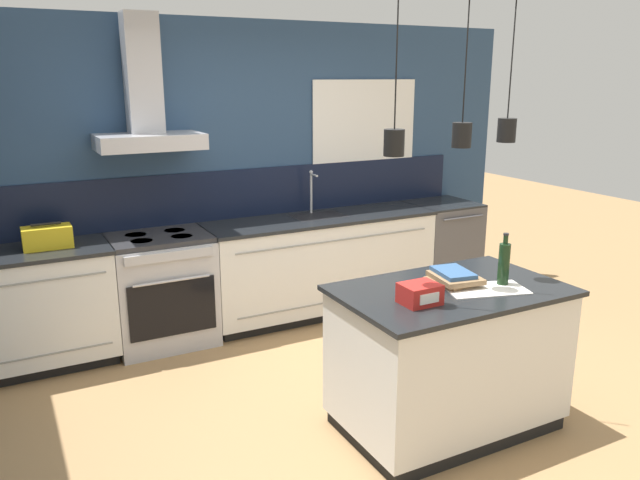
{
  "coord_description": "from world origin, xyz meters",
  "views": [
    {
      "loc": [
        -1.94,
        -3.14,
        2.13
      ],
      "look_at": [
        -0.03,
        0.49,
        1.05
      ],
      "focal_mm": 35.0,
      "sensor_mm": 36.0,
      "label": 1
    }
  ],
  "objects": [
    {
      "name": "kitchen_island",
      "position": [
        0.39,
        -0.4,
        0.46
      ],
      "size": [
        1.36,
        0.85,
        0.91
      ],
      "color": "black",
      "rests_on": "ground_plane"
    },
    {
      "name": "ground_plane",
      "position": [
        0.0,
        0.0,
        0.0
      ],
      "size": [
        16.0,
        16.0,
        0.0
      ],
      "primitive_type": "plane",
      "color": "#A87F51",
      "rests_on": "ground"
    },
    {
      "name": "red_supply_box",
      "position": [
        0.07,
        -0.52,
        0.97
      ],
      "size": [
        0.21,
        0.18,
        0.11
      ],
      "color": "red",
      "rests_on": "kitchen_island"
    },
    {
      "name": "book_stack",
      "position": [
        0.45,
        -0.34,
        0.95
      ],
      "size": [
        0.29,
        0.33,
        0.08
      ],
      "color": "olive",
      "rests_on": "kitchen_island"
    },
    {
      "name": "oven_range",
      "position": [
        -0.84,
        1.69,
        0.46
      ],
      "size": [
        0.78,
        0.66,
        0.91
      ],
      "color": "#B5B5BA",
      "rests_on": "ground_plane"
    },
    {
      "name": "counter_run_sink",
      "position": [
        0.61,
        1.69,
        0.46
      ],
      "size": [
        2.13,
        0.64,
        1.31
      ],
      "color": "black",
      "rests_on": "ground_plane"
    },
    {
      "name": "yellow_toolbox",
      "position": [
        -1.65,
        1.69,
        0.99
      ],
      "size": [
        0.34,
        0.18,
        0.19
      ],
      "color": "gold",
      "rests_on": "counter_run_left"
    },
    {
      "name": "counter_run_left",
      "position": [
        -1.8,
        1.69,
        0.46
      ],
      "size": [
        1.15,
        0.64,
        0.91
      ],
      "color": "black",
      "rests_on": "ground_plane"
    },
    {
      "name": "wall_back",
      "position": [
        -0.05,
        2.0,
        1.36
      ],
      "size": [
        5.6,
        2.52,
        2.6
      ],
      "color": "navy",
      "rests_on": "ground_plane"
    },
    {
      "name": "bottle_on_island",
      "position": [
        0.7,
        -0.49,
        1.05
      ],
      "size": [
        0.07,
        0.07,
        0.32
      ],
      "color": "#193319",
      "rests_on": "kitchen_island"
    },
    {
      "name": "dishwasher",
      "position": [
        1.99,
        1.69,
        0.46
      ],
      "size": [
        0.63,
        0.65,
        0.91
      ],
      "color": "#4C4C51",
      "rests_on": "ground_plane"
    },
    {
      "name": "paper_pile",
      "position": [
        0.55,
        -0.52,
        0.91
      ],
      "size": [
        0.52,
        0.37,
        0.01
      ],
      "color": "silver",
      "rests_on": "kitchen_island"
    }
  ]
}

